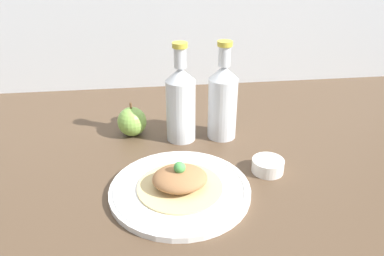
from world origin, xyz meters
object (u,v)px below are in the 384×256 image
object	(u,v)px
apple	(132,121)
dipping_bowl	(268,166)
cider_bottle_left	(181,102)
cider_bottle_right	(223,100)
plated_food	(180,180)
plate	(180,189)

from	to	relation	value
apple	dipping_bowl	distance (cm)	38.34
cider_bottle_left	cider_bottle_right	size ratio (longest dim) A/B	1.00
plated_food	dipping_bowl	bearing A→B (deg)	14.78
plate	plated_food	xyz separation A→B (cm)	(-0.00, 0.00, 2.42)
apple	plate	bearing A→B (deg)	-69.56
cider_bottle_right	apple	xyz separation A→B (cm)	(-23.94, 3.87, -6.66)
cider_bottle_left	apple	distance (cm)	15.07
cider_bottle_right	apple	world-z (taller)	cider_bottle_right
plated_food	apple	bearing A→B (deg)	110.44
cider_bottle_right	apple	bearing A→B (deg)	170.81
cider_bottle_right	dipping_bowl	xyz separation A→B (cm)	(7.26, -18.28, -9.09)
plate	apple	bearing A→B (deg)	110.44
plate	cider_bottle_right	world-z (taller)	cider_bottle_right
cider_bottle_left	apple	size ratio (longest dim) A/B	2.77
cider_bottle_left	apple	bearing A→B (deg)	163.35
plated_food	cider_bottle_left	distance (cm)	25.05
cider_bottle_right	dipping_bowl	distance (cm)	21.67
plated_food	cider_bottle_right	size ratio (longest dim) A/B	0.70
cider_bottle_right	apple	size ratio (longest dim) A/B	2.77
cider_bottle_right	dipping_bowl	bearing A→B (deg)	-68.35
plate	plated_food	distance (cm)	2.42
plate	apple	distance (cm)	29.69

